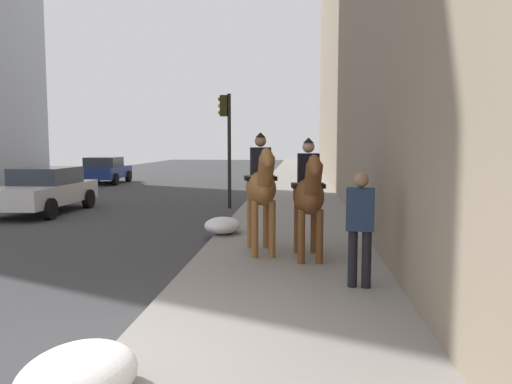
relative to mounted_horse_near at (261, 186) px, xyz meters
name	(u,v)px	position (x,y,z in m)	size (l,w,h in m)	color
sidewalk_slab	(274,370)	(-4.98, -0.50, -1.36)	(120.00, 3.45, 0.12)	gray
mounted_horse_near	(261,186)	(0.00, 0.00, 0.00)	(2.14, 0.83, 2.32)	brown
mounted_horse_far	(309,193)	(-0.40, -0.90, -0.09)	(2.15, 0.69, 2.22)	brown
pedestrian_greeting	(360,222)	(-2.21, -1.62, -0.32)	(0.32, 0.44, 1.70)	black
car_near_lane	(105,170)	(17.45, 9.83, -0.67)	(3.88, 2.16, 1.44)	navy
car_mid_lane	(44,190)	(5.95, 7.39, -0.68)	(4.43, 2.04, 1.44)	silver
traffic_light_near_curb	(227,132)	(7.60, 1.75, 1.17)	(0.20, 0.44, 3.86)	black
snow_pile_near	(78,376)	(-5.82, 1.07, -1.09)	(1.22, 0.94, 0.42)	white
snow_pile_far	(222,225)	(2.11, 1.07, -1.11)	(1.09, 0.84, 0.38)	white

